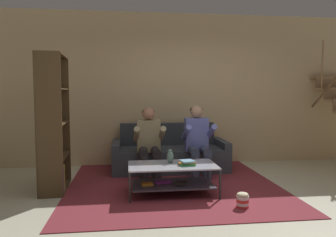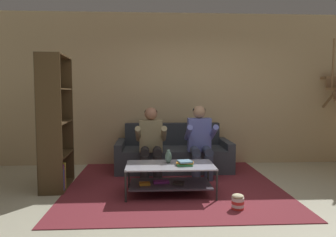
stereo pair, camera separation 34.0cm
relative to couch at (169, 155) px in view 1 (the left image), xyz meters
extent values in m
plane|color=beige|center=(0.22, -1.91, -0.27)|extent=(16.80, 16.80, 0.00)
cube|color=tan|center=(0.22, 0.55, 1.18)|extent=(8.40, 0.12, 2.90)
cube|color=#A1774F|center=(3.45, 0.40, 1.40)|extent=(1.04, 0.29, 0.04)
cylinder|color=#A1774F|center=(2.98, 0.12, 1.66)|extent=(0.04, 0.04, 0.90)
cube|color=#383D45|center=(0.00, -0.05, -0.07)|extent=(1.77, 0.88, 0.41)
cube|color=#2F343B|center=(0.00, 0.30, 0.34)|extent=(1.77, 0.18, 0.41)
cube|color=#383D45|center=(-0.95, -0.05, -0.01)|extent=(0.13, 0.88, 0.53)
cube|color=#383D45|center=(0.95, -0.05, -0.01)|extent=(0.13, 0.88, 0.53)
cylinder|color=black|center=(-0.50, -0.80, -0.07)|extent=(0.14, 0.14, 0.41)
cylinder|color=black|center=(-0.30, -0.80, -0.07)|extent=(0.14, 0.14, 0.41)
cylinder|color=black|center=(-0.50, -0.62, 0.18)|extent=(0.14, 0.42, 0.14)
cylinder|color=black|center=(-0.30, -0.62, 0.18)|extent=(0.14, 0.42, 0.14)
cube|color=#8F805D|center=(-0.40, -0.41, 0.40)|extent=(0.38, 0.22, 0.53)
cylinder|color=#8F805D|center=(-0.61, -0.59, 0.45)|extent=(0.09, 0.49, 0.31)
cylinder|color=#8F805D|center=(-0.20, -0.59, 0.45)|extent=(0.09, 0.49, 0.31)
sphere|color=#9A664E|center=(-0.40, -0.41, 0.77)|extent=(0.21, 0.21, 0.21)
ellipsoid|color=black|center=(-0.40, -0.39, 0.80)|extent=(0.21, 0.21, 0.13)
cylinder|color=#39415A|center=(0.30, -0.80, -0.07)|extent=(0.14, 0.14, 0.41)
cylinder|color=#39415A|center=(0.50, -0.80, -0.07)|extent=(0.14, 0.14, 0.41)
cylinder|color=#39415A|center=(0.30, -0.62, 0.18)|extent=(0.14, 0.42, 0.14)
cylinder|color=#39415A|center=(0.50, -0.62, 0.18)|extent=(0.14, 0.42, 0.14)
cube|color=#626BB9|center=(0.40, -0.41, 0.42)|extent=(0.38, 0.22, 0.56)
cylinder|color=#626BB9|center=(0.20, -0.59, 0.47)|extent=(0.09, 0.49, 0.31)
cylinder|color=#626BB9|center=(0.61, -0.59, 0.47)|extent=(0.09, 0.49, 0.31)
sphere|color=tan|center=(0.40, -0.41, 0.80)|extent=(0.21, 0.21, 0.21)
ellipsoid|color=black|center=(0.40, -0.39, 0.82)|extent=(0.21, 0.21, 0.13)
cube|color=#B3B4C4|center=(-0.15, -1.44, 0.13)|extent=(1.19, 0.66, 0.02)
cube|color=#3F3944|center=(-0.15, -1.44, -0.13)|extent=(1.10, 0.60, 0.02)
cylinder|color=#282C2B|center=(-0.73, -1.76, -0.06)|extent=(0.03, 0.03, 0.42)
cylinder|color=#282C2B|center=(0.44, -1.76, -0.06)|extent=(0.03, 0.03, 0.42)
cylinder|color=#282C2B|center=(-0.73, -1.13, -0.06)|extent=(0.03, 0.03, 0.42)
cylinder|color=#282C2B|center=(0.44, -1.13, -0.06)|extent=(0.03, 0.03, 0.42)
cube|color=orange|center=(-0.49, -1.50, -0.10)|extent=(0.15, 0.12, 0.03)
cube|color=#8B2C92|center=(-0.27, -1.42, -0.10)|extent=(0.22, 0.13, 0.03)
cube|color=#2F2927|center=(-0.03, -1.49, -0.10)|extent=(0.18, 0.18, 0.03)
cube|color=maroon|center=(-0.07, -0.85, -0.27)|extent=(3.10, 3.39, 0.01)
cube|color=#82505E|center=(-0.07, -0.85, -0.27)|extent=(1.70, 1.86, 0.00)
ellipsoid|color=#526E5F|center=(-0.16, -1.34, 0.23)|extent=(0.09, 0.09, 0.17)
cylinder|color=#526E5F|center=(-0.16, -1.34, 0.31)|extent=(0.04, 0.04, 0.04)
cube|color=green|center=(0.05, -1.50, 0.16)|extent=(0.22, 0.19, 0.03)
cube|color=orange|center=(0.05, -1.50, 0.18)|extent=(0.25, 0.16, 0.02)
cube|color=#6999B8|center=(0.05, -1.50, 0.20)|extent=(0.21, 0.21, 0.02)
cube|color=#48361F|center=(-1.77, -1.40, 0.69)|extent=(0.34, 0.04, 1.93)
cube|color=#48361F|center=(-1.81, -0.56, 0.69)|extent=(0.34, 0.04, 1.93)
cube|color=#48361F|center=(-1.95, -0.99, 0.69)|extent=(0.06, 0.86, 1.93)
cube|color=#48361F|center=(-1.79, -0.98, -0.26)|extent=(0.38, 0.84, 0.02)
cube|color=#48361F|center=(-1.79, -0.98, 0.21)|extent=(0.38, 0.84, 0.02)
cube|color=#48361F|center=(-1.79, -0.98, 0.69)|extent=(0.38, 0.84, 0.02)
cube|color=#48361F|center=(-1.79, -0.98, 1.17)|extent=(0.38, 0.84, 0.02)
cube|color=#48361F|center=(-1.79, -0.98, 1.64)|extent=(0.38, 0.84, 0.02)
cube|color=#906C4C|center=(-1.74, -1.37, -0.13)|extent=(0.24, 0.04, 0.25)
cube|color=#93794E|center=(-1.77, -1.31, -0.08)|extent=(0.29, 0.07, 0.34)
cube|color=#315FB4|center=(-1.75, -1.26, -0.10)|extent=(0.25, 0.05, 0.30)
cube|color=#923A95|center=(-1.78, -1.22, -0.07)|extent=(0.31, 0.04, 0.36)
cube|color=#9B7152|center=(-1.79, -1.18, -0.12)|extent=(0.31, 0.05, 0.27)
cube|color=gold|center=(-1.76, -1.12, -0.07)|extent=(0.24, 0.05, 0.37)
cylinder|color=red|center=(0.62, -2.08, -0.25)|extent=(0.15, 0.15, 0.04)
cylinder|color=white|center=(0.62, -2.08, -0.22)|extent=(0.15, 0.15, 0.04)
cylinder|color=red|center=(0.62, -2.08, -0.18)|extent=(0.15, 0.15, 0.04)
cylinder|color=white|center=(0.62, -2.08, -0.14)|extent=(0.15, 0.15, 0.04)
ellipsoid|color=beige|center=(0.62, -2.08, -0.11)|extent=(0.14, 0.14, 0.05)
camera|label=1|loc=(-0.76, -5.79, 1.13)|focal=35.00mm
camera|label=2|loc=(-0.42, -5.82, 1.13)|focal=35.00mm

